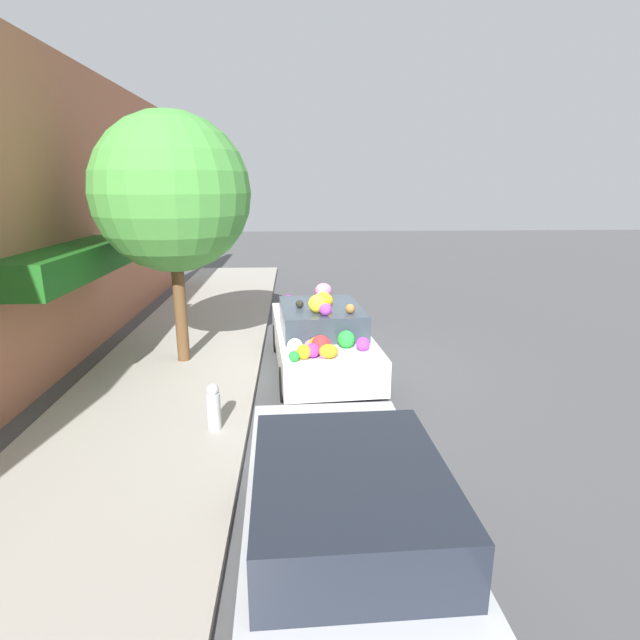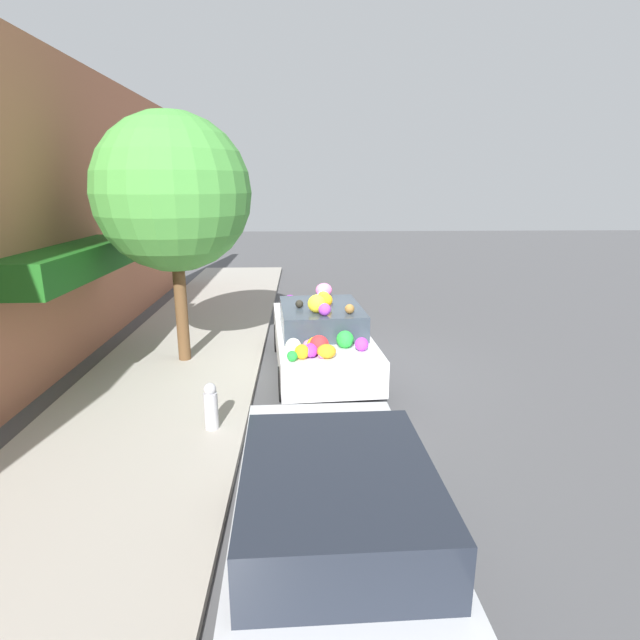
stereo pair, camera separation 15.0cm
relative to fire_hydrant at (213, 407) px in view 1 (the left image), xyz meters
The scene contains 7 objects.
ground_plane 3.01m from the fire_hydrant, 31.92° to the right, with size 60.00×60.00×0.00m, color #4C4C4F.
sidewalk_curb 2.79m from the fire_hydrant, 24.10° to the left, with size 24.00×3.20×0.11m.
building_facade 4.87m from the fire_hydrant, 52.90° to the left, with size 18.00×1.20×5.98m.
street_tree 4.32m from the fire_hydrant, 19.39° to the left, with size 2.93×2.93×4.73m.
fire_hydrant is the anchor object (origin of this frame).
art_car 2.99m from the fire_hydrant, 33.97° to the right, with size 4.32×1.99×1.67m.
parked_car_plain 3.55m from the fire_hydrant, 153.44° to the right, with size 4.16×1.79×1.47m.
Camera 1 is at (-9.15, 0.40, 3.53)m, focal length 28.00 mm.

